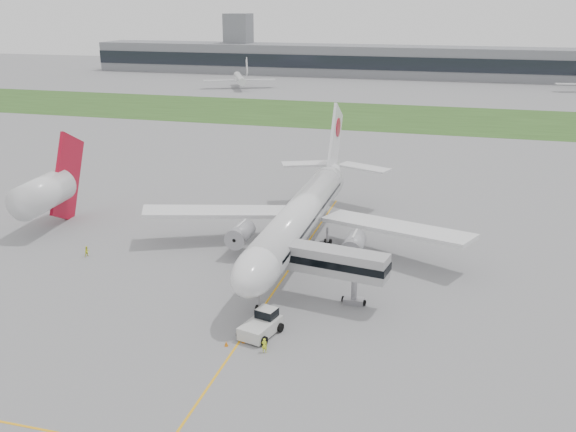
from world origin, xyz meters
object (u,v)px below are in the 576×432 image
(pushback_tug, at_px, (262,324))
(jet_bridge, at_px, (322,260))
(neighbor_aircraft, at_px, (46,191))
(ground_crew_near, at_px, (264,345))
(airliner, at_px, (302,213))

(pushback_tug, distance_m, jet_bridge, 11.30)
(jet_bridge, relative_size, neighbor_aircraft, 0.81)
(jet_bridge, relative_size, ground_crew_near, 9.51)
(ground_crew_near, distance_m, neighbor_aircraft, 51.62)
(ground_crew_near, height_order, neighbor_aircraft, neighbor_aircraft)
(jet_bridge, distance_m, ground_crew_near, 14.31)
(airliner, bearing_deg, ground_crew_near, -83.55)
(jet_bridge, xyz_separation_m, neighbor_aircraft, (-46.62, 13.64, 0.90))
(pushback_tug, height_order, neighbor_aircraft, neighbor_aircraft)
(airliner, bearing_deg, neighbor_aircraft, -178.45)
(neighbor_aircraft, bearing_deg, airliner, -2.76)
(pushback_tug, relative_size, neighbor_aircraft, 0.30)
(pushback_tug, bearing_deg, jet_bridge, 80.40)
(pushback_tug, distance_m, ground_crew_near, 3.93)
(pushback_tug, bearing_deg, neighbor_aircraft, 165.48)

